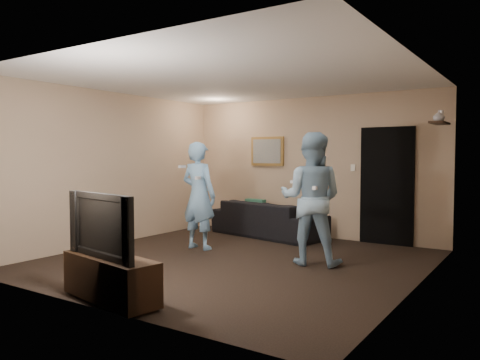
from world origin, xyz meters
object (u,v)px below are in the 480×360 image
Objects in this scene: tv_console at (111,278)px; wii_player_left at (199,196)px; sofa at (268,219)px; wii_player_right at (311,198)px; television at (110,225)px.

wii_player_left is at bearing 119.98° from tv_console.
wii_player_right is at bearing 146.19° from sofa.
tv_console is 2.97m from wii_player_right.
sofa is 1.78m from wii_player_left.
wii_player_left is at bearing 119.98° from television.
wii_player_left is (-0.97, 2.68, 0.62)m from tv_console.
wii_player_left reaches higher than tv_console.
sofa is 1.29× the size of wii_player_left.
wii_player_left is (-0.34, -1.66, 0.54)m from sofa.
sofa reaches higher than tv_console.
television reaches higher than tv_console.
sofa is at bearing 108.38° from television.
wii_player_right reaches higher than tv_console.
tv_console is 2.92m from wii_player_left.
television reaches higher than sofa.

